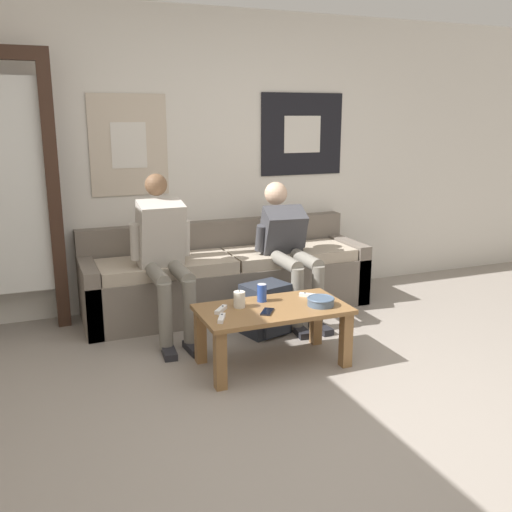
{
  "coord_description": "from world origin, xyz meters",
  "views": [
    {
      "loc": [
        -1.44,
        -2.46,
        1.67
      ],
      "look_at": [
        0.06,
        1.28,
        0.67
      ],
      "focal_mm": 40.0,
      "sensor_mm": 36.0,
      "label": 1
    }
  ],
  "objects_px": {
    "person_seated_teen": "(288,245)",
    "drink_can_blue": "(262,293)",
    "game_controller_near_left": "(309,295)",
    "pillar_candle": "(239,299)",
    "person_seated_adult": "(164,251)",
    "coffee_table": "(273,318)",
    "game_controller_far_center": "(221,310)",
    "ceramic_bowl": "(321,301)",
    "couch": "(227,278)",
    "cell_phone": "(267,312)",
    "backpack": "(266,310)",
    "game_controller_near_right": "(222,318)"
  },
  "relations": [
    {
      "from": "person_seated_teen",
      "to": "drink_can_blue",
      "type": "xyz_separation_m",
      "value": [
        -0.53,
        -0.71,
        -0.15
      ]
    },
    {
      "from": "person_seated_teen",
      "to": "game_controller_near_left",
      "type": "xyz_separation_m",
      "value": [
        -0.18,
        -0.74,
        -0.2
      ]
    },
    {
      "from": "pillar_candle",
      "to": "person_seated_adult",
      "type": "bearing_deg",
      "value": 113.71
    },
    {
      "from": "coffee_table",
      "to": "game_controller_far_center",
      "type": "height_order",
      "value": "game_controller_far_center"
    },
    {
      "from": "coffee_table",
      "to": "ceramic_bowl",
      "type": "relative_size",
      "value": 5.37
    },
    {
      "from": "couch",
      "to": "drink_can_blue",
      "type": "xyz_separation_m",
      "value": [
        -0.11,
        -1.06,
        0.19
      ]
    },
    {
      "from": "couch",
      "to": "game_controller_far_center",
      "type": "distance_m",
      "value": 1.24
    },
    {
      "from": "ceramic_bowl",
      "to": "game_controller_near_left",
      "type": "relative_size",
      "value": 1.43
    },
    {
      "from": "cell_phone",
      "to": "couch",
      "type": "bearing_deg",
      "value": 82.62
    },
    {
      "from": "couch",
      "to": "drink_can_blue",
      "type": "height_order",
      "value": "couch"
    },
    {
      "from": "couch",
      "to": "game_controller_far_center",
      "type": "height_order",
      "value": "couch"
    },
    {
      "from": "backpack",
      "to": "cell_phone",
      "type": "distance_m",
      "value": 0.71
    },
    {
      "from": "game_controller_far_center",
      "to": "coffee_table",
      "type": "bearing_deg",
      "value": -8.38
    },
    {
      "from": "ceramic_bowl",
      "to": "drink_can_blue",
      "type": "bearing_deg",
      "value": 145.61
    },
    {
      "from": "person_seated_adult",
      "to": "game_controller_far_center",
      "type": "height_order",
      "value": "person_seated_adult"
    },
    {
      "from": "couch",
      "to": "person_seated_adult",
      "type": "distance_m",
      "value": 0.82
    },
    {
      "from": "person_seated_adult",
      "to": "game_controller_near_left",
      "type": "distance_m",
      "value": 1.16
    },
    {
      "from": "ceramic_bowl",
      "to": "cell_phone",
      "type": "relative_size",
      "value": 1.25
    },
    {
      "from": "pillar_candle",
      "to": "game_controller_near_left",
      "type": "bearing_deg",
      "value": 2.62
    },
    {
      "from": "backpack",
      "to": "game_controller_near_left",
      "type": "xyz_separation_m",
      "value": [
        0.15,
        -0.43,
        0.23
      ]
    },
    {
      "from": "person_seated_teen",
      "to": "pillar_candle",
      "type": "relative_size",
      "value": 9.2
    },
    {
      "from": "ceramic_bowl",
      "to": "game_controller_far_center",
      "type": "relative_size",
      "value": 1.42
    },
    {
      "from": "couch",
      "to": "game_controller_near_right",
      "type": "bearing_deg",
      "value": -110.53
    },
    {
      "from": "drink_can_blue",
      "to": "game_controller_far_center",
      "type": "xyz_separation_m",
      "value": [
        -0.33,
        -0.09,
        -0.05
      ]
    },
    {
      "from": "coffee_table",
      "to": "game_controller_near_left",
      "type": "distance_m",
      "value": 0.36
    },
    {
      "from": "pillar_candle",
      "to": "game_controller_far_center",
      "type": "distance_m",
      "value": 0.15
    },
    {
      "from": "game_controller_near_left",
      "to": "cell_phone",
      "type": "height_order",
      "value": "game_controller_near_left"
    },
    {
      "from": "person_seated_adult",
      "to": "backpack",
      "type": "distance_m",
      "value": 0.91
    },
    {
      "from": "ceramic_bowl",
      "to": "game_controller_near_right",
      "type": "distance_m",
      "value": 0.71
    },
    {
      "from": "game_controller_near_left",
      "to": "coffee_table",
      "type": "bearing_deg",
      "value": -161.9
    },
    {
      "from": "pillar_candle",
      "to": "game_controller_near_right",
      "type": "distance_m",
      "value": 0.27
    },
    {
      "from": "game_controller_near_left",
      "to": "game_controller_near_right",
      "type": "xyz_separation_m",
      "value": [
        -0.73,
        -0.21,
        0.0
      ]
    },
    {
      "from": "cell_phone",
      "to": "game_controller_far_center",
      "type": "bearing_deg",
      "value": 153.86
    },
    {
      "from": "coffee_table",
      "to": "game_controller_near_left",
      "type": "xyz_separation_m",
      "value": [
        0.33,
        0.11,
        0.09
      ]
    },
    {
      "from": "person_seated_adult",
      "to": "game_controller_near_right",
      "type": "bearing_deg",
      "value": -81.55
    },
    {
      "from": "couch",
      "to": "coffee_table",
      "type": "distance_m",
      "value": 1.2
    },
    {
      "from": "game_controller_far_center",
      "to": "backpack",
      "type": "bearing_deg",
      "value": 42.64
    },
    {
      "from": "drink_can_blue",
      "to": "game_controller_near_left",
      "type": "distance_m",
      "value": 0.36
    },
    {
      "from": "coffee_table",
      "to": "drink_can_blue",
      "type": "height_order",
      "value": "drink_can_blue"
    },
    {
      "from": "couch",
      "to": "pillar_candle",
      "type": "bearing_deg",
      "value": -105.0
    },
    {
      "from": "coffee_table",
      "to": "cell_phone",
      "type": "xyz_separation_m",
      "value": [
        -0.08,
        -0.08,
        0.09
      ]
    },
    {
      "from": "game_controller_far_center",
      "to": "cell_phone",
      "type": "bearing_deg",
      "value": -26.14
    },
    {
      "from": "coffee_table",
      "to": "cell_phone",
      "type": "distance_m",
      "value": 0.14
    },
    {
      "from": "person_seated_adult",
      "to": "game_controller_far_center",
      "type": "bearing_deg",
      "value": -76.47
    },
    {
      "from": "ceramic_bowl",
      "to": "coffee_table",
      "type": "bearing_deg",
      "value": 164.23
    },
    {
      "from": "coffee_table",
      "to": "drink_can_blue",
      "type": "bearing_deg",
      "value": 98.48
    },
    {
      "from": "ceramic_bowl",
      "to": "pillar_candle",
      "type": "xyz_separation_m",
      "value": [
        -0.52,
        0.17,
        0.02
      ]
    },
    {
      "from": "person_seated_adult",
      "to": "game_controller_near_left",
      "type": "relative_size",
      "value": 9.41
    },
    {
      "from": "game_controller_near_left",
      "to": "game_controller_near_right",
      "type": "relative_size",
      "value": 0.9
    },
    {
      "from": "backpack",
      "to": "game_controller_near_right",
      "type": "distance_m",
      "value": 0.9
    }
  ]
}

